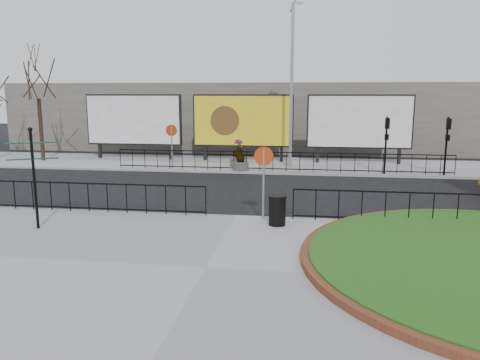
% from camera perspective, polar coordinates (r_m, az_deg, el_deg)
% --- Properties ---
extents(ground, '(90.00, 90.00, 0.00)m').
position_cam_1_polar(ground, '(16.44, -0.52, -4.71)').
color(ground, black).
rests_on(ground, ground).
extents(pavement_near, '(30.00, 10.00, 0.12)m').
position_cam_1_polar(pavement_near, '(11.75, -4.21, -10.84)').
color(pavement_near, gray).
rests_on(pavement_near, ground).
extents(pavement_far, '(44.00, 6.00, 0.12)m').
position_cam_1_polar(pavement_far, '(28.10, 3.11, 1.87)').
color(pavement_far, gray).
rests_on(pavement_far, ground).
extents(railing_near_left, '(10.00, 0.10, 1.10)m').
position_cam_1_polar(railing_near_left, '(17.88, -20.06, -1.89)').
color(railing_near_left, black).
rests_on(railing_near_left, pavement_near).
extents(railing_near_right, '(9.00, 0.10, 1.10)m').
position_cam_1_polar(railing_near_right, '(16.34, 22.50, -3.21)').
color(railing_near_right, black).
rests_on(railing_near_right, pavement_near).
extents(railing_far, '(18.00, 0.10, 1.10)m').
position_cam_1_polar(railing_far, '(25.28, 4.85, 2.26)').
color(railing_far, black).
rests_on(railing_far, pavement_far).
extents(speed_sign_far, '(0.64, 0.07, 2.47)m').
position_cam_1_polar(speed_sign_far, '(26.25, -8.33, 5.23)').
color(speed_sign_far, gray).
rests_on(speed_sign_far, pavement_far).
extents(speed_sign_near, '(0.64, 0.07, 2.47)m').
position_cam_1_polar(speed_sign_near, '(15.53, 2.90, 1.60)').
color(speed_sign_near, gray).
rests_on(speed_sign_near, pavement_near).
extents(billboard_left, '(6.20, 0.31, 4.10)m').
position_cam_1_polar(billboard_left, '(30.68, -12.82, 7.14)').
color(billboard_left, black).
rests_on(billboard_left, pavement_far).
extents(billboard_mid, '(6.20, 0.31, 4.10)m').
position_cam_1_polar(billboard_mid, '(28.96, 0.35, 7.20)').
color(billboard_mid, black).
rests_on(billboard_mid, pavement_far).
extents(billboard_right, '(6.20, 0.31, 4.10)m').
position_cam_1_polar(billboard_right, '(28.87, 14.35, 6.86)').
color(billboard_right, black).
rests_on(billboard_right, pavement_far).
extents(lamp_post, '(0.74, 0.18, 9.23)m').
position_cam_1_polar(lamp_post, '(26.69, 6.32, 11.62)').
color(lamp_post, gray).
rests_on(lamp_post, pavement_far).
extents(signal_pole_a, '(0.22, 0.26, 3.00)m').
position_cam_1_polar(signal_pole_a, '(25.45, 17.42, 5.10)').
color(signal_pole_a, black).
rests_on(signal_pole_a, pavement_far).
extents(signal_pole_b, '(0.22, 0.26, 3.00)m').
position_cam_1_polar(signal_pole_b, '(26.11, 23.95, 4.80)').
color(signal_pole_b, black).
rests_on(signal_pole_b, pavement_far).
extents(tree_left, '(2.00, 2.00, 7.00)m').
position_cam_1_polar(tree_left, '(31.72, -23.30, 8.50)').
color(tree_left, '#2D2119').
rests_on(tree_left, pavement_far).
extents(building_backdrop, '(40.00, 10.00, 5.00)m').
position_cam_1_polar(building_backdrop, '(37.79, 4.47, 7.84)').
color(building_backdrop, slate).
rests_on(building_backdrop, ground).
extents(fingerpost_sign, '(1.43, 0.86, 3.20)m').
position_cam_1_polar(fingerpost_sign, '(15.79, -23.88, 1.33)').
color(fingerpost_sign, black).
rests_on(fingerpost_sign, pavement_near).
extents(litter_bin, '(0.59, 0.59, 0.98)m').
position_cam_1_polar(litter_bin, '(15.15, 4.56, -3.68)').
color(litter_bin, black).
rests_on(litter_bin, pavement_near).
extents(planter_a, '(0.97, 0.97, 1.54)m').
position_cam_1_polar(planter_a, '(27.20, -0.21, 2.94)').
color(planter_a, '#4C4C4F').
rests_on(planter_a, pavement_far).
extents(planter_b, '(0.89, 0.89, 1.39)m').
position_cam_1_polar(planter_b, '(25.62, 0.07, 2.33)').
color(planter_b, '#4C4C4F').
rests_on(planter_b, pavement_far).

